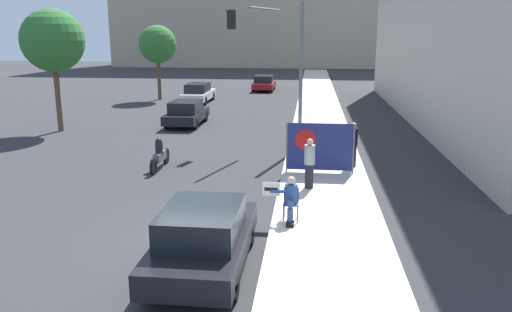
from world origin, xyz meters
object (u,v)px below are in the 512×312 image
Objects in this scene: parked_car_curbside at (204,237)px; car_on_road_nearest at (186,113)px; car_on_road_distant at (264,83)px; motorcycle_on_road at (160,155)px; jogger_on_sidewalk at (309,163)px; traffic_light_pole at (275,50)px; car_on_road_midblock at (198,93)px; seated_protester at (290,198)px; street_tree_midblock at (158,45)px; pedestrian_behind at (353,144)px; protest_banner at (319,147)px; street_tree_near_curb at (53,41)px.

parked_car_curbside reaches higher than car_on_road_nearest.
car_on_road_distant reaches higher than motorcycle_on_road.
jogger_on_sidewalk is 0.26× the size of traffic_light_pole.
car_on_road_midblock is at bearing -115.96° from car_on_road_distant.
seated_protester is 27.78m from street_tree_midblock.
parked_car_curbside is 1.88× the size of motorcycle_on_road.
parked_car_curbside is at bearing -66.80° from motorcycle_on_road.
jogger_on_sidewalk is 0.73× the size of motorcycle_on_road.
car_on_road_distant is (-3.74, 32.24, -0.08)m from seated_protester.
protest_banner reaches higher than pedestrian_behind.
car_on_road_distant is at bearing 97.30° from seated_protester.
car_on_road_distant is (-5.82, 26.38, -0.29)m from pedestrian_behind.
protest_banner is at bearing -3.11° from motorcycle_on_road.
traffic_light_pole is at bearing 131.64° from pedestrian_behind.
motorcycle_on_road is at bearing -92.97° from car_on_road_distant.
car_on_road_nearest is at bearing 105.23° from parked_car_curbside.
street_tree_near_curb is at bearing 151.97° from protest_banner.
traffic_light_pole is 12.87m from parked_car_curbside.
protest_banner is at bearing -67.51° from traffic_light_pole.
street_tree_midblock reaches higher than jogger_on_sidewalk.
car_on_road_midblock is at bearing 98.27° from motorcycle_on_road.
car_on_road_nearest is 0.96× the size of car_on_road_distant.
traffic_light_pole reaches higher than car_on_road_distant.
protest_banner is 0.43× the size of street_tree_midblock.
motorcycle_on_road is (-5.64, 2.19, -0.43)m from jogger_on_sidewalk.
pedestrian_behind is 7.28m from motorcycle_on_road.
jogger_on_sidewalk is 0.40× the size of car_on_road_nearest.
seated_protester is at bearing -99.68° from protest_banner.
street_tree_midblock is (-11.23, 25.18, 3.41)m from seated_protester.
street_tree_midblock is at bearing 84.06° from street_tree_near_curb.
car_on_road_nearest is at bearing -98.52° from car_on_road_distant.
street_tree_midblock is (-9.48, 27.92, 3.47)m from parked_car_curbside.
pedestrian_behind is 0.27× the size of street_tree_near_curb.
parked_car_curbside is at bearing -74.77° from car_on_road_nearest.
traffic_light_pole is 1.51× the size of car_on_road_nearest.
traffic_light_pole reaches higher than protest_banner.
seated_protester is 0.50× the size of protest_banner.
car_on_road_distant is 27.08m from motorcycle_on_road.
jogger_on_sidewalk is at bearing -58.82° from car_on_road_nearest.
street_tree_near_curb is at bearing -111.95° from car_on_road_midblock.
protest_banner is (-1.25, -0.99, 0.10)m from pedestrian_behind.
street_tree_midblock is (-4.82, 10.77, 3.50)m from car_on_road_nearest.
motorcycle_on_road is (-7.23, -0.67, -0.46)m from pedestrian_behind.
motorcycle_on_road is at bearing 135.42° from seated_protester.
protest_banner reaches higher than car_on_road_nearest.
car_on_road_midblock is 5.04m from street_tree_midblock.
protest_banner is (0.83, 4.87, 0.30)m from seated_protester.
motorcycle_on_road is at bearing -82.17° from car_on_road_nearest.
car_on_road_midblock is (-8.68, 18.93, -0.36)m from protest_banner.
street_tree_near_curb is (-7.45, 6.82, 4.11)m from motorcycle_on_road.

